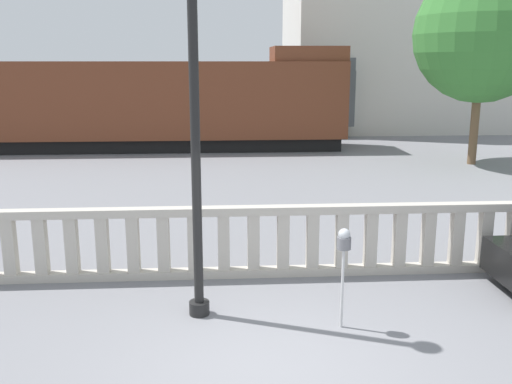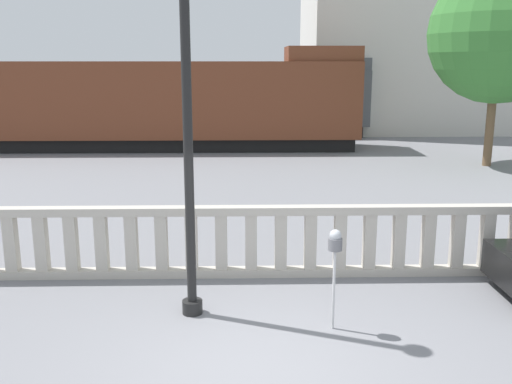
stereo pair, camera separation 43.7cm
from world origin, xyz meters
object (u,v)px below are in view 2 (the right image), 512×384
at_px(parking_meter, 335,248).
at_px(lamppost, 187,110).
at_px(tree_left, 498,34).
at_px(train_near, 121,104).
at_px(train_far, 96,102).

bearing_deg(parking_meter, lamppost, 164.76).
bearing_deg(lamppost, tree_left, 51.79).
distance_m(lamppost, train_near, 16.96).
relative_size(parking_meter, train_near, 0.07).
height_order(train_near, train_far, train_near).
bearing_deg(lamppost, train_near, 104.81).
relative_size(train_far, tree_left, 3.95).
relative_size(train_near, tree_left, 2.92).
relative_size(lamppost, parking_meter, 3.72).
xyz_separation_m(lamppost, train_far, (-6.52, 20.88, -1.30)).
distance_m(lamppost, train_far, 21.91).
bearing_deg(lamppost, train_far, 107.33).
relative_size(parking_meter, tree_left, 0.21).
distance_m(parking_meter, tree_left, 15.08).
height_order(parking_meter, tree_left, tree_left).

